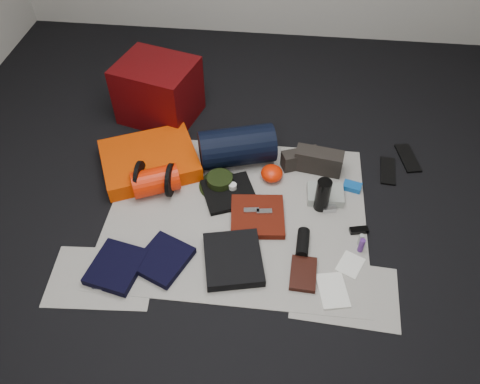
# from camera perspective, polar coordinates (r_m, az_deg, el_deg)

# --- Properties ---
(floor) EXTENTS (4.50, 4.50, 0.02)m
(floor) POSITION_cam_1_polar(r_m,az_deg,el_deg) (2.95, -0.38, -2.73)
(floor) COLOR black
(floor) RESTS_ON ground
(newspaper_mat) EXTENTS (1.60, 1.30, 0.01)m
(newspaper_mat) POSITION_cam_1_polar(r_m,az_deg,el_deg) (2.94, -0.38, -2.57)
(newspaper_mat) COLOR beige
(newspaper_mat) RESTS_ON floor
(newspaper_sheet_front_left) EXTENTS (0.61, 0.44, 0.00)m
(newspaper_sheet_front_left) POSITION_cam_1_polar(r_m,az_deg,el_deg) (2.77, -16.49, -9.94)
(newspaper_sheet_front_left) COLOR beige
(newspaper_sheet_front_left) RESTS_ON floor
(newspaper_sheet_front_right) EXTENTS (0.60, 0.43, 0.00)m
(newspaper_sheet_front_right) POSITION_cam_1_polar(r_m,az_deg,el_deg) (2.67, 12.62, -11.90)
(newspaper_sheet_front_right) COLOR beige
(newspaper_sheet_front_right) RESTS_ON floor
(red_cabinet) EXTENTS (0.64, 0.57, 0.44)m
(red_cabinet) POSITION_cam_1_polar(r_m,az_deg,el_deg) (3.57, -9.92, 12.05)
(red_cabinet) COLOR #4F0507
(red_cabinet) RESTS_ON floor
(sleeping_pad) EXTENTS (0.77, 0.72, 0.11)m
(sleeping_pad) POSITION_cam_1_polar(r_m,az_deg,el_deg) (3.24, -10.97, 3.81)
(sleeping_pad) COLOR #E03F02
(sleeping_pad) RESTS_ON newspaper_mat
(stuff_sack) EXTENTS (0.34, 0.28, 0.17)m
(stuff_sack) POSITION_cam_1_polar(r_m,az_deg,el_deg) (3.05, -10.28, 1.32)
(stuff_sack) COLOR red
(stuff_sack) RESTS_ON newspaper_mat
(sack_strap_left) EXTENTS (0.02, 0.22, 0.22)m
(sack_strap_left) POSITION_cam_1_polar(r_m,az_deg,el_deg) (3.06, -12.13, 1.73)
(sack_strap_left) COLOR black
(sack_strap_left) RESTS_ON newspaper_mat
(sack_strap_right) EXTENTS (0.03, 0.22, 0.22)m
(sack_strap_right) POSITION_cam_1_polar(r_m,az_deg,el_deg) (3.01, -8.49, 1.45)
(sack_strap_right) COLOR black
(sack_strap_right) RESTS_ON newspaper_mat
(navy_duffel) EXTENTS (0.56, 0.40, 0.26)m
(navy_duffel) POSITION_cam_1_polar(r_m,az_deg,el_deg) (3.17, -0.37, 5.56)
(navy_duffel) COLOR black
(navy_duffel) RESTS_ON newspaper_mat
(boonie_brim) EXTENTS (0.31, 0.31, 0.01)m
(boonie_brim) POSITION_cam_1_polar(r_m,az_deg,el_deg) (3.09, -2.45, 0.82)
(boonie_brim) COLOR black
(boonie_brim) RESTS_ON newspaper_mat
(boonie_crown) EXTENTS (0.17, 0.17, 0.07)m
(boonie_crown) POSITION_cam_1_polar(r_m,az_deg,el_deg) (3.06, -2.48, 1.35)
(boonie_crown) COLOR black
(boonie_crown) RESTS_ON boonie_brim
(hiking_boot_left) EXTENTS (0.27, 0.18, 0.13)m
(hiking_boot_left) POSITION_cam_1_polar(r_m,az_deg,el_deg) (3.21, 7.35, 4.04)
(hiking_boot_left) COLOR black
(hiking_boot_left) RESTS_ON newspaper_mat
(hiking_boot_right) EXTENTS (0.33, 0.17, 0.16)m
(hiking_boot_right) POSITION_cam_1_polar(r_m,az_deg,el_deg) (3.19, 9.57, 3.76)
(hiking_boot_right) COLOR black
(hiking_boot_right) RESTS_ON newspaper_mat
(flip_flop_left) EXTENTS (0.12, 0.27, 0.01)m
(flip_flop_left) POSITION_cam_1_polar(r_m,az_deg,el_deg) (3.34, 17.57, 2.48)
(flip_flop_left) COLOR black
(flip_flop_left) RESTS_ON floor
(flip_flop_right) EXTENTS (0.16, 0.30, 0.02)m
(flip_flop_right) POSITION_cam_1_polar(r_m,az_deg,el_deg) (3.48, 19.78, 3.92)
(flip_flop_right) COLOR black
(flip_flop_right) RESTS_ON floor
(trousers_navy_a) EXTENTS (0.32, 0.35, 0.05)m
(trousers_navy_a) POSITION_cam_1_polar(r_m,az_deg,el_deg) (2.76, -14.83, -8.80)
(trousers_navy_a) COLOR black
(trousers_navy_a) RESTS_ON newspaper_mat
(trousers_navy_b) EXTENTS (0.35, 0.37, 0.05)m
(trousers_navy_b) POSITION_cam_1_polar(r_m,az_deg,el_deg) (2.73, -9.32, -8.10)
(trousers_navy_b) COLOR black
(trousers_navy_b) RESTS_ON newspaper_mat
(trousers_charcoal) EXTENTS (0.39, 0.43, 0.06)m
(trousers_charcoal) POSITION_cam_1_polar(r_m,az_deg,el_deg) (2.69, -0.85, -8.19)
(trousers_charcoal) COLOR black
(trousers_charcoal) RESTS_ON newspaper_mat
(black_tshirt) EXTENTS (0.40, 0.39, 0.03)m
(black_tshirt) POSITION_cam_1_polar(r_m,az_deg,el_deg) (3.03, -1.35, -0.12)
(black_tshirt) COLOR black
(black_tshirt) RESTS_ON newspaper_mat
(red_shirt) EXTENTS (0.36, 0.36, 0.04)m
(red_shirt) POSITION_cam_1_polar(r_m,az_deg,el_deg) (2.89, 2.15, -2.98)
(red_shirt) COLOR #551409
(red_shirt) RESTS_ON newspaper_mat
(orange_stuff_sack) EXTENTS (0.19, 0.19, 0.10)m
(orange_stuff_sack) POSITION_cam_1_polar(r_m,az_deg,el_deg) (3.11, 3.90, 2.28)
(orange_stuff_sack) COLOR red
(orange_stuff_sack) RESTS_ON newspaper_mat
(first_aid_pouch) EXTENTS (0.24, 0.18, 0.06)m
(first_aid_pouch) POSITION_cam_1_polar(r_m,az_deg,el_deg) (3.05, 10.34, -0.28)
(first_aid_pouch) COLOR gray
(first_aid_pouch) RESTS_ON newspaper_mat
(water_bottle) EXTENTS (0.10, 0.10, 0.23)m
(water_bottle) POSITION_cam_1_polar(r_m,az_deg,el_deg) (2.93, 10.04, -0.36)
(water_bottle) COLOR black
(water_bottle) RESTS_ON newspaper_mat
(speaker) EXTENTS (0.08, 0.19, 0.07)m
(speaker) POSITION_cam_1_polar(r_m,az_deg,el_deg) (2.77, 7.66, -6.15)
(speaker) COLOR black
(speaker) RESTS_ON newspaper_mat
(compact_camera) EXTENTS (0.10, 0.07, 0.03)m
(compact_camera) POSITION_cam_1_polar(r_m,az_deg,el_deg) (2.99, 10.79, -1.96)
(compact_camera) COLOR silver
(compact_camera) RESTS_ON newspaper_mat
(cyan_case) EXTENTS (0.13, 0.10, 0.04)m
(cyan_case) POSITION_cam_1_polar(r_m,az_deg,el_deg) (3.15, 13.52, 0.65)
(cyan_case) COLOR #1052A3
(cyan_case) RESTS_ON newspaper_mat
(toiletry_purple) EXTENTS (0.04, 0.04, 0.10)m
(toiletry_purple) POSITION_cam_1_polar(r_m,az_deg,el_deg) (2.81, 14.58, -6.30)
(toiletry_purple) COLOR #512578
(toiletry_purple) RESTS_ON newspaper_mat
(toiletry_clear) EXTENTS (0.03, 0.03, 0.08)m
(toiletry_clear) POSITION_cam_1_polar(r_m,az_deg,el_deg) (2.84, 14.50, -5.65)
(toiletry_clear) COLOR #9DA29E
(toiletry_clear) RESTS_ON newspaper_mat
(paperback_book) EXTENTS (0.15, 0.23, 0.03)m
(paperback_book) POSITION_cam_1_polar(r_m,az_deg,el_deg) (2.68, 7.71, -9.84)
(paperback_book) COLOR black
(paperback_book) RESTS_ON newspaper_mat
(map_booklet) EXTENTS (0.19, 0.25, 0.01)m
(map_booklet) POSITION_cam_1_polar(r_m,az_deg,el_deg) (2.66, 11.23, -11.69)
(map_booklet) COLOR white
(map_booklet) RESTS_ON newspaper_mat
(map_printout) EXTENTS (0.18, 0.20, 0.01)m
(map_printout) POSITION_cam_1_polar(r_m,az_deg,el_deg) (2.77, 13.30, -8.60)
(map_printout) COLOR white
(map_printout) RESTS_ON newspaper_mat
(sunglasses) EXTENTS (0.12, 0.07, 0.03)m
(sunglasses) POSITION_cam_1_polar(r_m,az_deg,el_deg) (2.92, 14.28, -4.54)
(sunglasses) COLOR black
(sunglasses) RESTS_ON newspaper_mat
(key_cluster) EXTENTS (0.08, 0.08, 0.01)m
(key_cluster) POSITION_cam_1_polar(r_m,az_deg,el_deg) (2.74, -16.64, -10.72)
(key_cluster) COLOR silver
(key_cluster) RESTS_ON newspaper_mat
(tape_roll) EXTENTS (0.05, 0.05, 0.04)m
(tape_roll) POSITION_cam_1_polar(r_m,az_deg,el_deg) (3.02, -0.91, 0.70)
(tape_roll) COLOR white
(tape_roll) RESTS_ON black_tshirt
(energy_bar_a) EXTENTS (0.10, 0.05, 0.01)m
(energy_bar_a) POSITION_cam_1_polar(r_m,az_deg,el_deg) (2.88, 1.41, -2.25)
(energy_bar_a) COLOR silver
(energy_bar_a) RESTS_ON red_shirt
(energy_bar_b) EXTENTS (0.10, 0.05, 0.01)m
(energy_bar_b) POSITION_cam_1_polar(r_m,az_deg,el_deg) (2.88, 2.99, -2.38)
(energy_bar_b) COLOR silver
(energy_bar_b) RESTS_ON red_shirt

